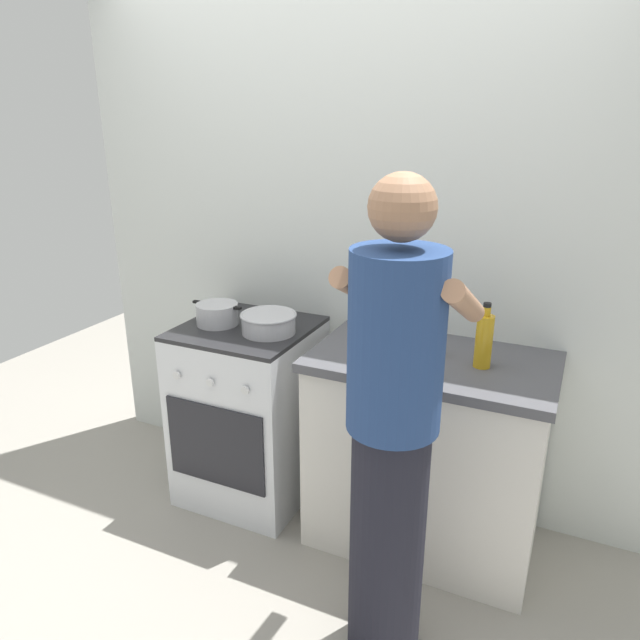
{
  "coord_description": "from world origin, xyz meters",
  "views": [
    {
      "loc": [
        1.07,
        -2.07,
        1.85
      ],
      "look_at": [
        0.05,
        0.12,
        1.0
      ],
      "focal_mm": 32.9,
      "sensor_mm": 36.0,
      "label": 1
    }
  ],
  "objects_px": {
    "pot": "(217,314)",
    "spice_bottle": "(440,347)",
    "person": "(392,436)",
    "utensil_crock": "(391,319)",
    "mixing_bowl": "(269,322)",
    "oil_bottle": "(484,340)",
    "stove_range": "(250,411)"
  },
  "relations": [
    {
      "from": "spice_bottle",
      "to": "person",
      "type": "bearing_deg",
      "value": -89.34
    },
    {
      "from": "utensil_crock",
      "to": "stove_range",
      "type": "bearing_deg",
      "value": -166.96
    },
    {
      "from": "stove_range",
      "to": "spice_bottle",
      "type": "bearing_deg",
      "value": 2.11
    },
    {
      "from": "person",
      "to": "stove_range",
      "type": "bearing_deg",
      "value": 146.84
    },
    {
      "from": "spice_bottle",
      "to": "pot",
      "type": "bearing_deg",
      "value": -176.67
    },
    {
      "from": "spice_bottle",
      "to": "person",
      "type": "distance_m",
      "value": 0.64
    },
    {
      "from": "stove_range",
      "to": "utensil_crock",
      "type": "distance_m",
      "value": 0.87
    },
    {
      "from": "person",
      "to": "mixing_bowl",
      "type": "bearing_deg",
      "value": 143.67
    },
    {
      "from": "pot",
      "to": "person",
      "type": "relative_size",
      "value": 0.16
    },
    {
      "from": "spice_bottle",
      "to": "oil_bottle",
      "type": "bearing_deg",
      "value": -12.78
    },
    {
      "from": "mixing_bowl",
      "to": "oil_bottle",
      "type": "height_order",
      "value": "oil_bottle"
    },
    {
      "from": "utensil_crock",
      "to": "mixing_bowl",
      "type": "bearing_deg",
      "value": -161.02
    },
    {
      "from": "spice_bottle",
      "to": "oil_bottle",
      "type": "xyz_separation_m",
      "value": [
        0.18,
        -0.04,
        0.08
      ]
    },
    {
      "from": "stove_range",
      "to": "mixing_bowl",
      "type": "relative_size",
      "value": 3.45
    },
    {
      "from": "pot",
      "to": "spice_bottle",
      "type": "xyz_separation_m",
      "value": [
        1.06,
        0.06,
        -0.01
      ]
    },
    {
      "from": "stove_range",
      "to": "person",
      "type": "bearing_deg",
      "value": -33.16
    },
    {
      "from": "utensil_crock",
      "to": "oil_bottle",
      "type": "height_order",
      "value": "utensil_crock"
    },
    {
      "from": "mixing_bowl",
      "to": "oil_bottle",
      "type": "relative_size",
      "value": 0.98
    },
    {
      "from": "pot",
      "to": "person",
      "type": "distance_m",
      "value": 1.22
    },
    {
      "from": "spice_bottle",
      "to": "oil_bottle",
      "type": "distance_m",
      "value": 0.2
    },
    {
      "from": "pot",
      "to": "person",
      "type": "height_order",
      "value": "person"
    },
    {
      "from": "mixing_bowl",
      "to": "person",
      "type": "relative_size",
      "value": 0.15
    },
    {
      "from": "stove_range",
      "to": "utensil_crock",
      "type": "height_order",
      "value": "utensil_crock"
    },
    {
      "from": "mixing_bowl",
      "to": "person",
      "type": "distance_m",
      "value": 0.98
    },
    {
      "from": "utensil_crock",
      "to": "spice_bottle",
      "type": "bearing_deg",
      "value": -25.56
    },
    {
      "from": "pot",
      "to": "oil_bottle",
      "type": "distance_m",
      "value": 1.24
    },
    {
      "from": "pot",
      "to": "spice_bottle",
      "type": "height_order",
      "value": "pot"
    },
    {
      "from": "pot",
      "to": "utensil_crock",
      "type": "bearing_deg",
      "value": 12.72
    },
    {
      "from": "stove_range",
      "to": "pot",
      "type": "bearing_deg",
      "value": -168.77
    },
    {
      "from": "spice_bottle",
      "to": "person",
      "type": "height_order",
      "value": "person"
    },
    {
      "from": "mixing_bowl",
      "to": "oil_bottle",
      "type": "bearing_deg",
      "value": 1.19
    },
    {
      "from": "utensil_crock",
      "to": "oil_bottle",
      "type": "bearing_deg",
      "value": -20.48
    }
  ]
}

